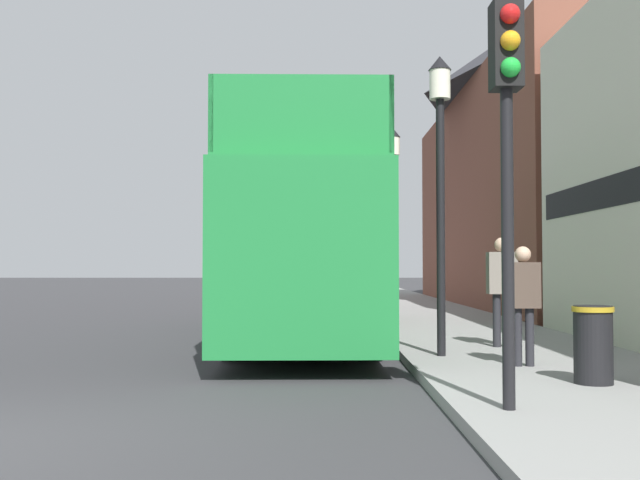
# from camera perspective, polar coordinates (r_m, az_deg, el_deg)

# --- Properties ---
(ground_plane) EXTENTS (144.00, 144.00, 0.00)m
(ground_plane) POSITION_cam_1_polar(r_m,az_deg,el_deg) (27.36, -6.68, -5.15)
(ground_plane) COLOR #333335
(sidewalk) EXTENTS (3.75, 108.00, 0.14)m
(sidewalk) POSITION_cam_1_polar(r_m,az_deg,el_deg) (24.37, 7.70, -5.37)
(sidewalk) COLOR gray
(sidewalk) RESTS_ON ground_plane
(brick_terrace_rear) EXTENTS (6.00, 19.28, 10.72)m
(brick_terrace_rear) POSITION_cam_1_polar(r_m,az_deg,el_deg) (28.41, 16.72, 5.87)
(brick_terrace_rear) COLOR brown
(brick_terrace_rear) RESTS_ON ground_plane
(tour_bus) EXTENTS (2.76, 11.41, 4.13)m
(tour_bus) POSITION_cam_1_polar(r_m,az_deg,el_deg) (15.49, -1.08, -0.56)
(tour_bus) COLOR #1E7A38
(tour_bus) RESTS_ON ground_plane
(parked_car_ahead_of_bus) EXTENTS (1.92, 4.48, 1.31)m
(parked_car_ahead_of_bus) POSITION_cam_1_polar(r_m,az_deg,el_deg) (24.50, 0.59, -4.06)
(parked_car_ahead_of_bus) COLOR navy
(parked_car_ahead_of_bus) RESTS_ON ground_plane
(pedestrian_second) EXTENTS (0.43, 0.24, 1.63)m
(pedestrian_second) POSITION_cam_1_polar(r_m,az_deg,el_deg) (10.61, 15.45, -3.98)
(pedestrian_second) COLOR #232328
(pedestrian_second) RESTS_ON sidewalk
(pedestrian_third) EXTENTS (0.48, 0.27, 1.85)m
(pedestrian_third) POSITION_cam_1_polar(r_m,az_deg,el_deg) (13.05, 13.91, -3.05)
(pedestrian_third) COLOR #232328
(pedestrian_third) RESTS_ON sidewalk
(traffic_signal) EXTENTS (0.28, 0.42, 3.91)m
(traffic_signal) POSITION_cam_1_polar(r_m,az_deg,el_deg) (7.50, 14.29, 9.62)
(traffic_signal) COLOR black
(traffic_signal) RESTS_ON sidewalk
(lamp_post_nearest) EXTENTS (0.35, 0.35, 4.60)m
(lamp_post_nearest) POSITION_cam_1_polar(r_m,az_deg,el_deg) (11.71, 9.37, 6.95)
(lamp_post_nearest) COLOR black
(lamp_post_nearest) RESTS_ON sidewalk
(lamp_post_second) EXTENTS (0.35, 0.35, 4.84)m
(lamp_post_second) POSITION_cam_1_polar(r_m,az_deg,el_deg) (18.97, 5.85, 3.94)
(lamp_post_second) COLOR black
(lamp_post_second) RESTS_ON sidewalk
(litter_bin) EXTENTS (0.48, 0.48, 0.90)m
(litter_bin) POSITION_cam_1_polar(r_m,az_deg,el_deg) (9.30, 20.31, -7.31)
(litter_bin) COLOR black
(litter_bin) RESTS_ON sidewalk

